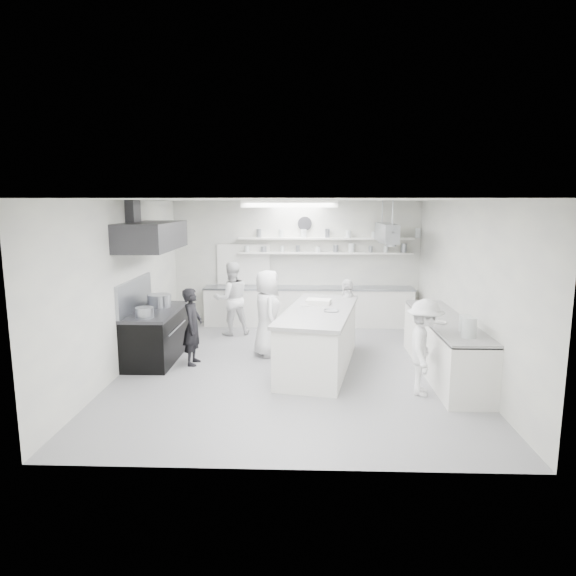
{
  "coord_description": "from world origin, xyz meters",
  "views": [
    {
      "loc": [
        0.22,
        -8.66,
        2.96
      ],
      "look_at": [
        -0.1,
        0.6,
        1.36
      ],
      "focal_mm": 31.11,
      "sensor_mm": 36.0,
      "label": 1
    }
  ],
  "objects_px": {
    "stove": "(156,336)",
    "right_counter": "(444,347)",
    "prep_island": "(319,340)",
    "cook_back": "(232,299)",
    "back_counter": "(308,307)",
    "cook_stove": "(193,327)"
  },
  "relations": [
    {
      "from": "stove",
      "to": "right_counter",
      "type": "bearing_deg",
      "value": -6.52
    },
    {
      "from": "right_counter",
      "to": "cook_back",
      "type": "relative_size",
      "value": 2.0
    },
    {
      "from": "right_counter",
      "to": "cook_back",
      "type": "height_order",
      "value": "cook_back"
    },
    {
      "from": "back_counter",
      "to": "cook_stove",
      "type": "xyz_separation_m",
      "value": [
        -2.14,
        -3.05,
        0.25
      ]
    },
    {
      "from": "back_counter",
      "to": "right_counter",
      "type": "relative_size",
      "value": 1.52
    },
    {
      "from": "stove",
      "to": "prep_island",
      "type": "height_order",
      "value": "prep_island"
    },
    {
      "from": "right_counter",
      "to": "cook_back",
      "type": "bearing_deg",
      "value": 148.89
    },
    {
      "from": "stove",
      "to": "cook_back",
      "type": "bearing_deg",
      "value": 57.87
    },
    {
      "from": "stove",
      "to": "right_counter",
      "type": "distance_m",
      "value": 5.28
    },
    {
      "from": "stove",
      "to": "prep_island",
      "type": "relative_size",
      "value": 0.64
    },
    {
      "from": "back_counter",
      "to": "prep_island",
      "type": "relative_size",
      "value": 1.79
    },
    {
      "from": "prep_island",
      "to": "cook_stove",
      "type": "bearing_deg",
      "value": -171.77
    },
    {
      "from": "back_counter",
      "to": "cook_back",
      "type": "bearing_deg",
      "value": -151.56
    },
    {
      "from": "cook_stove",
      "to": "cook_back",
      "type": "relative_size",
      "value": 0.86
    },
    {
      "from": "prep_island",
      "to": "cook_stove",
      "type": "height_order",
      "value": "cook_stove"
    },
    {
      "from": "stove",
      "to": "prep_island",
      "type": "bearing_deg",
      "value": -6.64
    },
    {
      "from": "back_counter",
      "to": "right_counter",
      "type": "bearing_deg",
      "value": -55.35
    },
    {
      "from": "prep_island",
      "to": "right_counter",
      "type": "bearing_deg",
      "value": 4.6
    },
    {
      "from": "right_counter",
      "to": "prep_island",
      "type": "xyz_separation_m",
      "value": [
        -2.18,
        0.24,
        0.05
      ]
    },
    {
      "from": "stove",
      "to": "cook_back",
      "type": "height_order",
      "value": "cook_back"
    },
    {
      "from": "prep_island",
      "to": "cook_back",
      "type": "distance_m",
      "value": 2.94
    },
    {
      "from": "cook_stove",
      "to": "stove",
      "type": "bearing_deg",
      "value": 74.77
    }
  ]
}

